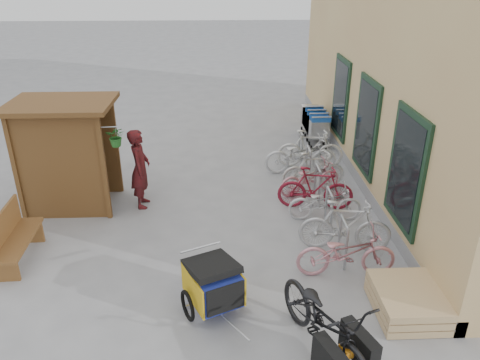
{
  "coord_description": "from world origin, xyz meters",
  "views": [
    {
      "loc": [
        0.14,
        -7.1,
        5.01
      ],
      "look_at": [
        0.5,
        1.5,
        1.0
      ],
      "focal_mm": 35.0,
      "sensor_mm": 36.0,
      "label": 1
    }
  ],
  "objects_px": {
    "bike_1": "(345,226)",
    "bike_3": "(315,188)",
    "child_trailer": "(213,282)",
    "shopping_carts": "(314,121)",
    "bike_0": "(346,253)",
    "bike_2": "(325,203)",
    "kiosk": "(62,141)",
    "bike_4": "(310,178)",
    "bench": "(12,237)",
    "cargo_bike": "(326,324)",
    "pallet_stack": "(407,301)",
    "person_kiosk": "(140,169)",
    "bike_6": "(301,155)",
    "bike_5": "(313,170)",
    "bike_7": "(310,149)"
  },
  "relations": [
    {
      "from": "bike_5",
      "to": "bike_7",
      "type": "xyz_separation_m",
      "value": [
        0.14,
        1.26,
        0.06
      ]
    },
    {
      "from": "child_trailer",
      "to": "bike_5",
      "type": "bearing_deg",
      "value": 36.52
    },
    {
      "from": "shopping_carts",
      "to": "bike_4",
      "type": "relative_size",
      "value": 1.26
    },
    {
      "from": "cargo_bike",
      "to": "bike_6",
      "type": "bearing_deg",
      "value": 62.63
    },
    {
      "from": "cargo_bike",
      "to": "bench",
      "type": "bearing_deg",
      "value": 132.77
    },
    {
      "from": "kiosk",
      "to": "person_kiosk",
      "type": "height_order",
      "value": "kiosk"
    },
    {
      "from": "person_kiosk",
      "to": "bike_2",
      "type": "xyz_separation_m",
      "value": [
        3.96,
        -0.84,
        -0.5
      ]
    },
    {
      "from": "person_kiosk",
      "to": "bike_6",
      "type": "xyz_separation_m",
      "value": [
        3.84,
        1.66,
        -0.41
      ]
    },
    {
      "from": "child_trailer",
      "to": "bike_5",
      "type": "relative_size",
      "value": 1.02
    },
    {
      "from": "bike_0",
      "to": "bike_1",
      "type": "xyz_separation_m",
      "value": [
        0.17,
        0.78,
        0.07
      ]
    },
    {
      "from": "shopping_carts",
      "to": "bike_2",
      "type": "xyz_separation_m",
      "value": [
        -0.7,
        -4.99,
        -0.2
      ]
    },
    {
      "from": "child_trailer",
      "to": "bike_2",
      "type": "height_order",
      "value": "child_trailer"
    },
    {
      "from": "person_kiosk",
      "to": "bike_7",
      "type": "height_order",
      "value": "person_kiosk"
    },
    {
      "from": "bike_2",
      "to": "bike_4",
      "type": "height_order",
      "value": "bike_4"
    },
    {
      "from": "bike_0",
      "to": "bike_2",
      "type": "bearing_deg",
      "value": -0.62
    },
    {
      "from": "shopping_carts",
      "to": "person_kiosk",
      "type": "bearing_deg",
      "value": -138.26
    },
    {
      "from": "kiosk",
      "to": "cargo_bike",
      "type": "xyz_separation_m",
      "value": [
        4.79,
        -4.7,
        -0.99
      ]
    },
    {
      "from": "bench",
      "to": "bike_7",
      "type": "relative_size",
      "value": 0.91
    },
    {
      "from": "kiosk",
      "to": "bike_5",
      "type": "distance_m",
      "value": 5.76
    },
    {
      "from": "bike_0",
      "to": "bike_5",
      "type": "bearing_deg",
      "value": -0.79
    },
    {
      "from": "shopping_carts",
      "to": "bike_7",
      "type": "bearing_deg",
      "value": -103.34
    },
    {
      "from": "bench",
      "to": "cargo_bike",
      "type": "height_order",
      "value": "cargo_bike"
    },
    {
      "from": "bike_2",
      "to": "bike_6",
      "type": "bearing_deg",
      "value": 6.12
    },
    {
      "from": "bike_1",
      "to": "bike_3",
      "type": "relative_size",
      "value": 1.04
    },
    {
      "from": "cargo_bike",
      "to": "bike_6",
      "type": "xyz_separation_m",
      "value": [
        0.67,
        6.28,
        -0.07
      ]
    },
    {
      "from": "bike_3",
      "to": "child_trailer",
      "type": "bearing_deg",
      "value": 154.53
    },
    {
      "from": "bike_4",
      "to": "bike_5",
      "type": "distance_m",
      "value": 0.34
    },
    {
      "from": "kiosk",
      "to": "bike_0",
      "type": "height_order",
      "value": "kiosk"
    },
    {
      "from": "bike_1",
      "to": "bike_6",
      "type": "xyz_separation_m",
      "value": [
        -0.25,
        3.66,
        -0.03
      ]
    },
    {
      "from": "cargo_bike",
      "to": "bike_2",
      "type": "xyz_separation_m",
      "value": [
        0.79,
        3.79,
        -0.15
      ]
    },
    {
      "from": "bike_4",
      "to": "kiosk",
      "type": "bearing_deg",
      "value": 74.95
    },
    {
      "from": "person_kiosk",
      "to": "bike_5",
      "type": "xyz_separation_m",
      "value": [
        4.01,
        0.74,
        -0.43
      ]
    },
    {
      "from": "cargo_bike",
      "to": "person_kiosk",
      "type": "xyz_separation_m",
      "value": [
        -3.18,
        4.62,
        0.34
      ]
    },
    {
      "from": "shopping_carts",
      "to": "bike_0",
      "type": "xyz_separation_m",
      "value": [
        -0.74,
        -6.94,
        -0.15
      ]
    },
    {
      "from": "bike_2",
      "to": "pallet_stack",
      "type": "bearing_deg",
      "value": -163.43
    },
    {
      "from": "bike_6",
      "to": "shopping_carts",
      "type": "bearing_deg",
      "value": -20.66
    },
    {
      "from": "child_trailer",
      "to": "shopping_carts",
      "type": "bearing_deg",
      "value": 43.87
    },
    {
      "from": "bench",
      "to": "person_kiosk",
      "type": "height_order",
      "value": "person_kiosk"
    },
    {
      "from": "shopping_carts",
      "to": "bike_1",
      "type": "xyz_separation_m",
      "value": [
        -0.57,
        -6.16,
        -0.09
      ]
    },
    {
      "from": "kiosk",
      "to": "bike_2",
      "type": "bearing_deg",
      "value": -9.28
    },
    {
      "from": "shopping_carts",
      "to": "bike_7",
      "type": "xyz_separation_m",
      "value": [
        -0.51,
        -2.16,
        -0.08
      ]
    },
    {
      "from": "bike_0",
      "to": "bike_4",
      "type": "xyz_separation_m",
      "value": [
        -0.05,
        3.21,
        -0.05
      ]
    },
    {
      "from": "cargo_bike",
      "to": "bike_2",
      "type": "height_order",
      "value": "cargo_bike"
    },
    {
      "from": "shopping_carts",
      "to": "bike_1",
      "type": "distance_m",
      "value": 6.18
    },
    {
      "from": "pallet_stack",
      "to": "shopping_carts",
      "type": "relative_size",
      "value": 0.61
    },
    {
      "from": "bike_0",
      "to": "bike_5",
      "type": "distance_m",
      "value": 3.52
    },
    {
      "from": "bike_3",
      "to": "shopping_carts",
      "type": "bearing_deg",
      "value": -1.6
    },
    {
      "from": "bike_0",
      "to": "bike_7",
      "type": "height_order",
      "value": "bike_7"
    },
    {
      "from": "pallet_stack",
      "to": "bike_3",
      "type": "xyz_separation_m",
      "value": [
        -0.81,
        3.47,
        0.29
      ]
    },
    {
      "from": "person_kiosk",
      "to": "bike_5",
      "type": "bearing_deg",
      "value": -80.24
    }
  ]
}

